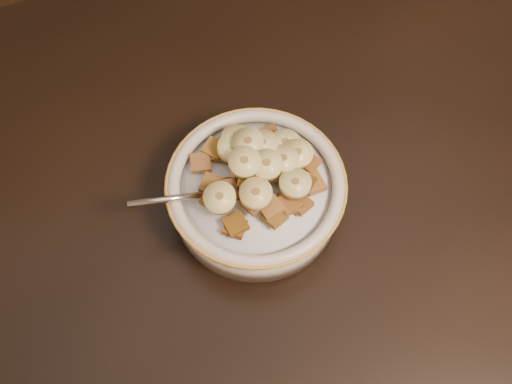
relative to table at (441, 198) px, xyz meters
name	(u,v)px	position (x,y,z in m)	size (l,w,h in m)	color
floor	(344,350)	(0.00, 0.00, -0.78)	(4.00, 4.50, 0.10)	#422816
table	(441,198)	(0.00, 0.00, 0.00)	(1.40, 0.90, 0.04)	black
chair	(143,1)	(-0.17, 0.66, -0.23)	(0.44, 0.44, 1.00)	black
cereal_bowl	(256,196)	(-0.20, 0.06, 0.04)	(0.17, 0.17, 0.04)	silver
milk	(256,187)	(-0.20, 0.06, 0.06)	(0.14, 0.14, 0.00)	silver
spoon	(229,191)	(-0.22, 0.07, 0.07)	(0.03, 0.04, 0.01)	#B8B9BF
cereal_square_0	(227,190)	(-0.23, 0.07, 0.08)	(0.02, 0.02, 0.01)	brown
cereal_square_1	(253,202)	(-0.21, 0.04, 0.08)	(0.02, 0.02, 0.01)	#9C612F
cereal_square_2	(269,135)	(-0.16, 0.11, 0.07)	(0.02, 0.02, 0.01)	brown
cereal_square_3	(236,224)	(-0.23, 0.03, 0.07)	(0.02, 0.02, 0.01)	#613B0F
cereal_square_4	(235,227)	(-0.23, 0.03, 0.07)	(0.02, 0.02, 0.01)	brown
cereal_square_5	(214,149)	(-0.22, 0.12, 0.07)	(0.02, 0.02, 0.01)	#8A5C16
cereal_square_6	(213,199)	(-0.24, 0.06, 0.07)	(0.02, 0.02, 0.01)	brown
cereal_square_7	(264,165)	(-0.18, 0.07, 0.08)	(0.02, 0.02, 0.01)	brown
cereal_square_8	(278,172)	(-0.17, 0.06, 0.08)	(0.02, 0.02, 0.01)	olive
cereal_square_9	(312,181)	(-0.14, 0.04, 0.07)	(0.02, 0.02, 0.01)	#945C17
cereal_square_10	(254,155)	(-0.19, 0.09, 0.08)	(0.02, 0.02, 0.01)	brown
cereal_square_11	(289,203)	(-0.18, 0.03, 0.07)	(0.02, 0.02, 0.01)	brown
cereal_square_12	(290,203)	(-0.18, 0.03, 0.07)	(0.02, 0.02, 0.01)	brown
cereal_square_13	(200,163)	(-0.24, 0.11, 0.07)	(0.02, 0.02, 0.01)	brown
cereal_square_14	(257,179)	(-0.20, 0.06, 0.09)	(0.02, 0.02, 0.01)	brown
cereal_square_15	(304,184)	(-0.15, 0.04, 0.07)	(0.02, 0.02, 0.01)	brown
cereal_square_16	(229,143)	(-0.20, 0.12, 0.07)	(0.02, 0.02, 0.01)	brown
cereal_square_17	(274,217)	(-0.19, 0.02, 0.07)	(0.02, 0.02, 0.01)	olive
cereal_square_18	(269,167)	(-0.18, 0.07, 0.08)	(0.02, 0.02, 0.01)	#915F2B
cereal_square_19	(313,184)	(-0.14, 0.04, 0.07)	(0.02, 0.02, 0.01)	#986035
cereal_square_20	(300,204)	(-0.17, 0.03, 0.07)	(0.02, 0.02, 0.01)	brown
cereal_square_21	(222,154)	(-0.21, 0.11, 0.07)	(0.02, 0.02, 0.01)	olive
cereal_square_22	(284,170)	(-0.17, 0.06, 0.08)	(0.02, 0.02, 0.01)	#9B5E32
cereal_square_23	(271,207)	(-0.19, 0.03, 0.08)	(0.02, 0.02, 0.01)	olive
cereal_square_24	(242,153)	(-0.20, 0.10, 0.07)	(0.02, 0.02, 0.01)	#95591F
cereal_square_25	(211,185)	(-0.24, 0.08, 0.07)	(0.02, 0.02, 0.01)	brown
cereal_square_26	(246,161)	(-0.20, 0.08, 0.08)	(0.02, 0.02, 0.01)	brown
cereal_square_27	(249,179)	(-0.20, 0.06, 0.09)	(0.02, 0.02, 0.01)	#924C19
cereal_square_28	(252,175)	(-0.20, 0.06, 0.09)	(0.02, 0.02, 0.01)	brown
cereal_square_29	(309,163)	(-0.14, 0.06, 0.07)	(0.02, 0.02, 0.01)	brown
banana_slice_0	(283,160)	(-0.16, 0.07, 0.09)	(0.03, 0.03, 0.01)	#F8DE9A
banana_slice_1	(295,184)	(-0.17, 0.04, 0.09)	(0.03, 0.03, 0.01)	#E7D884
banana_slice_2	(220,198)	(-0.24, 0.05, 0.09)	(0.03, 0.03, 0.01)	#F0DC8C
banana_slice_3	(233,148)	(-0.20, 0.10, 0.08)	(0.03, 0.03, 0.01)	#FDE991
banana_slice_4	(262,144)	(-0.18, 0.09, 0.09)	(0.03, 0.03, 0.01)	#D4C180
banana_slice_5	(256,194)	(-0.21, 0.04, 0.09)	(0.03, 0.03, 0.01)	#DEBF6F
banana_slice_6	(285,144)	(-0.15, 0.09, 0.08)	(0.03, 0.03, 0.01)	#FFF084
banana_slice_7	(237,139)	(-0.20, 0.11, 0.08)	(0.03, 0.03, 0.01)	#E3D27F
banana_slice_8	(245,162)	(-0.20, 0.07, 0.10)	(0.03, 0.03, 0.01)	#EFCF81
banana_slice_9	(267,165)	(-0.18, 0.07, 0.09)	(0.03, 0.03, 0.01)	#E8D87B
banana_slice_10	(297,154)	(-0.15, 0.07, 0.08)	(0.03, 0.03, 0.01)	#F7D27B
banana_slice_11	(248,143)	(-0.19, 0.10, 0.09)	(0.03, 0.03, 0.01)	#E4CB86
banana_slice_12	(293,156)	(-0.15, 0.07, 0.08)	(0.03, 0.03, 0.01)	#FFF4A0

